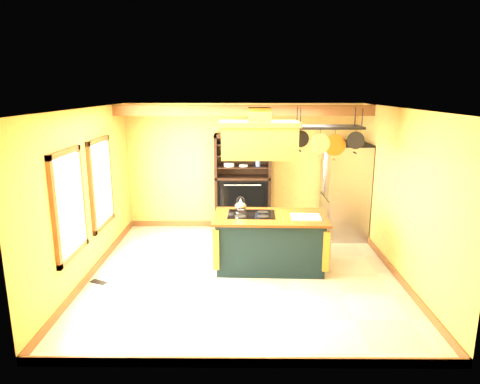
{
  "coord_description": "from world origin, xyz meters",
  "views": [
    {
      "loc": [
        -0.01,
        -6.61,
        2.99
      ],
      "look_at": [
        -0.06,
        0.3,
        1.32
      ],
      "focal_mm": 32.0,
      "sensor_mm": 36.0,
      "label": 1
    }
  ],
  "objects_px": {
    "kitchen_island": "(270,241)",
    "refrigerator": "(344,192)",
    "pot_rack": "(328,133)",
    "hutch": "(243,193)",
    "range_hood": "(259,138)"
  },
  "relations": [
    {
      "from": "refrigerator",
      "to": "hutch",
      "type": "height_order",
      "value": "hutch"
    },
    {
      "from": "kitchen_island",
      "to": "refrigerator",
      "type": "relative_size",
      "value": 1.01
    },
    {
      "from": "kitchen_island",
      "to": "pot_rack",
      "type": "height_order",
      "value": "pot_rack"
    },
    {
      "from": "pot_rack",
      "to": "refrigerator",
      "type": "bearing_deg",
      "value": 66.4
    },
    {
      "from": "kitchen_island",
      "to": "refrigerator",
      "type": "height_order",
      "value": "refrigerator"
    },
    {
      "from": "range_hood",
      "to": "refrigerator",
      "type": "relative_size",
      "value": 0.67
    },
    {
      "from": "pot_rack",
      "to": "hutch",
      "type": "relative_size",
      "value": 0.54
    },
    {
      "from": "pot_rack",
      "to": "refrigerator",
      "type": "height_order",
      "value": "pot_rack"
    },
    {
      "from": "range_hood",
      "to": "pot_rack",
      "type": "distance_m",
      "value": 1.11
    },
    {
      "from": "pot_rack",
      "to": "hutch",
      "type": "height_order",
      "value": "pot_rack"
    },
    {
      "from": "kitchen_island",
      "to": "range_hood",
      "type": "distance_m",
      "value": 1.77
    },
    {
      "from": "kitchen_island",
      "to": "hutch",
      "type": "height_order",
      "value": "hutch"
    },
    {
      "from": "range_hood",
      "to": "hutch",
      "type": "xyz_separation_m",
      "value": [
        -0.27,
        2.01,
        -1.4
      ]
    },
    {
      "from": "kitchen_island",
      "to": "refrigerator",
      "type": "distance_m",
      "value": 2.35
    },
    {
      "from": "pot_rack",
      "to": "refrigerator",
      "type": "distance_m",
      "value": 2.26
    }
  ]
}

